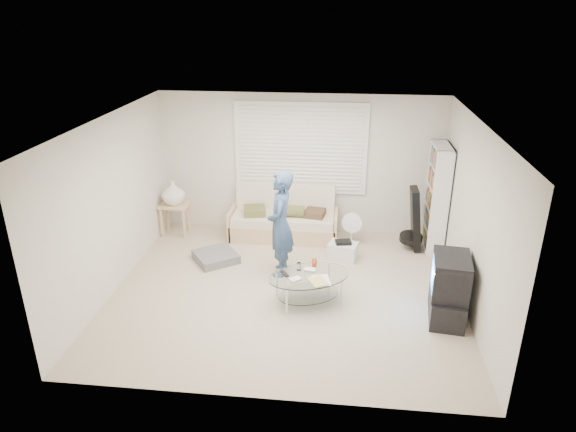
# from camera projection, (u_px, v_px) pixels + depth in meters

# --- Properties ---
(ground) EXTENTS (5.00, 5.00, 0.00)m
(ground) POSITION_uv_depth(u_px,v_px,m) (287.00, 290.00, 7.54)
(ground) COLOR tan
(ground) RESTS_ON ground
(room_shell) EXTENTS (5.02, 4.52, 2.51)m
(room_shell) POSITION_uv_depth(u_px,v_px,m) (290.00, 174.00, 7.35)
(room_shell) COLOR beige
(room_shell) RESTS_ON ground
(window_blinds) EXTENTS (2.32, 0.08, 1.62)m
(window_blinds) POSITION_uv_depth(u_px,v_px,m) (301.00, 149.00, 8.96)
(window_blinds) COLOR silver
(window_blinds) RESTS_ON ground
(futon_sofa) EXTENTS (1.91, 0.77, 0.93)m
(futon_sofa) POSITION_uv_depth(u_px,v_px,m) (284.00, 221.00, 9.16)
(futon_sofa) COLOR tan
(futon_sofa) RESTS_ON ground
(grey_floor_pillow) EXTENTS (0.86, 0.86, 0.14)m
(grey_floor_pillow) POSITION_uv_depth(u_px,v_px,m) (216.00, 257.00, 8.38)
(grey_floor_pillow) COLOR #5F5E62
(grey_floor_pillow) RESTS_ON ground
(side_table) EXTENTS (0.51, 0.41, 1.02)m
(side_table) POSITION_uv_depth(u_px,v_px,m) (173.00, 195.00, 9.09)
(side_table) COLOR tan
(side_table) RESTS_ON ground
(bookshelf) EXTENTS (0.28, 0.76, 1.80)m
(bookshelf) POSITION_uv_depth(u_px,v_px,m) (436.00, 197.00, 8.57)
(bookshelf) COLOR white
(bookshelf) RESTS_ON ground
(guitar_case) EXTENTS (0.39, 0.40, 1.07)m
(guitar_case) POSITION_uv_depth(u_px,v_px,m) (414.00, 223.00, 8.62)
(guitar_case) COLOR black
(guitar_case) RESTS_ON ground
(floor_fan) EXTENTS (0.36, 0.24, 0.59)m
(floor_fan) POSITION_uv_depth(u_px,v_px,m) (352.00, 226.00, 8.85)
(floor_fan) COLOR white
(floor_fan) RESTS_ON ground
(storage_bin) EXTENTS (0.52, 0.42, 0.32)m
(storage_bin) POSITION_uv_depth(u_px,v_px,m) (343.00, 250.00, 8.42)
(storage_bin) COLOR white
(storage_bin) RESTS_ON ground
(tv_unit) EXTENTS (0.54, 0.87, 0.90)m
(tv_unit) POSITION_uv_depth(u_px,v_px,m) (449.00, 289.00, 6.73)
(tv_unit) COLOR black
(tv_unit) RESTS_ON ground
(coffee_table) EXTENTS (1.35, 1.14, 0.55)m
(coffee_table) POSITION_uv_depth(u_px,v_px,m) (309.00, 280.00, 7.12)
(coffee_table) COLOR silver
(coffee_table) RESTS_ON ground
(standing_person) EXTENTS (0.40, 0.61, 1.65)m
(standing_person) POSITION_uv_depth(u_px,v_px,m) (280.00, 224.00, 7.71)
(standing_person) COLOR navy
(standing_person) RESTS_ON ground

